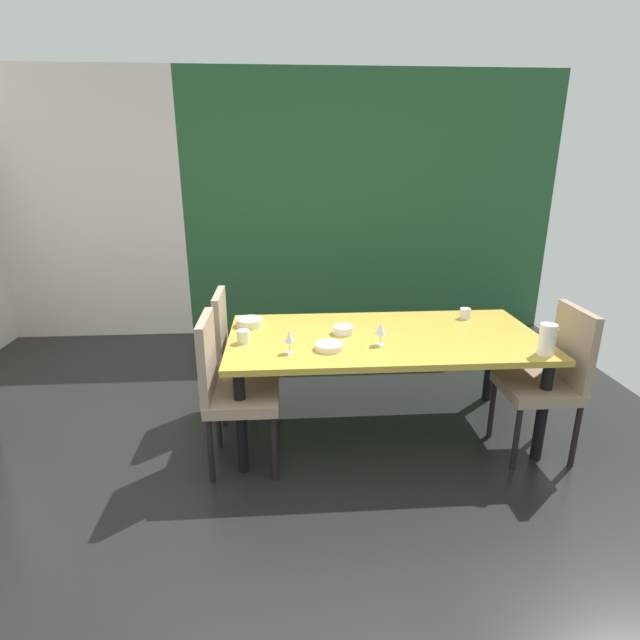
# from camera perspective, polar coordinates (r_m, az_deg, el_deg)

# --- Properties ---
(ground_plane) EXTENTS (5.89, 5.59, 0.02)m
(ground_plane) POSITION_cam_1_polar(r_m,az_deg,el_deg) (3.22, -4.77, -17.80)
(ground_plane) COLOR black
(back_panel_interior) EXTENTS (1.98, 0.10, 2.70)m
(back_panel_interior) POSITION_cam_1_polar(r_m,az_deg,el_deg) (5.74, -25.24, 11.35)
(back_panel_interior) COLOR silver
(back_panel_interior) RESTS_ON ground_plane
(garden_window_panel) EXTENTS (3.91, 0.10, 2.70)m
(garden_window_panel) POSITION_cam_1_polar(r_m,az_deg,el_deg) (5.45, 5.82, 12.67)
(garden_window_panel) COLOR #275532
(garden_window_panel) RESTS_ON ground_plane
(dining_table) EXTENTS (2.09, 1.03, 0.73)m
(dining_table) POSITION_cam_1_polar(r_m,az_deg,el_deg) (3.42, 7.32, -2.83)
(dining_table) COLOR gold
(dining_table) RESTS_ON ground_plane
(chair_right_near) EXTENTS (0.44, 0.44, 0.99)m
(chair_right_near) POSITION_cam_1_polar(r_m,az_deg,el_deg) (3.52, 24.90, -5.70)
(chair_right_near) COLOR gray
(chair_right_near) RESTS_ON ground_plane
(chair_left_far) EXTENTS (0.45, 0.44, 0.95)m
(chair_left_far) POSITION_cam_1_polar(r_m,az_deg,el_deg) (3.72, -9.30, -3.06)
(chair_left_far) COLOR gray
(chair_left_far) RESTS_ON ground_plane
(chair_left_near) EXTENTS (0.45, 0.44, 0.99)m
(chair_left_near) POSITION_cam_1_polar(r_m,az_deg,el_deg) (3.12, -10.38, -7.31)
(chair_left_near) COLOR gray
(chair_left_near) RESTS_ON ground_plane
(wine_glass_south) EXTENTS (0.07, 0.07, 0.15)m
(wine_glass_south) POSITION_cam_1_polar(r_m,az_deg,el_deg) (3.19, 6.96, -1.05)
(wine_glass_south) COLOR silver
(wine_glass_south) RESTS_ON dining_table
(wine_glass_left) EXTENTS (0.06, 0.06, 0.15)m
(wine_glass_left) POSITION_cam_1_polar(r_m,az_deg,el_deg) (3.04, -3.53, -1.95)
(wine_glass_left) COLOR silver
(wine_glass_left) RESTS_ON dining_table
(serving_bowl_rear) EXTENTS (0.18, 0.18, 0.04)m
(serving_bowl_rear) POSITION_cam_1_polar(r_m,az_deg,el_deg) (3.12, 1.06, -3.03)
(serving_bowl_rear) COLOR beige
(serving_bowl_rear) RESTS_ON dining_table
(serving_bowl_north) EXTENTS (0.19, 0.19, 0.05)m
(serving_bowl_north) POSITION_cam_1_polar(r_m,az_deg,el_deg) (3.58, -8.05, -0.24)
(serving_bowl_north) COLOR silver
(serving_bowl_north) RESTS_ON dining_table
(serving_bowl_center) EXTENTS (0.14, 0.14, 0.05)m
(serving_bowl_center) POSITION_cam_1_polar(r_m,az_deg,el_deg) (3.39, 2.68, -1.13)
(serving_bowl_center) COLOR silver
(serving_bowl_center) RESTS_ON dining_table
(cup_west) EXTENTS (0.08, 0.08, 0.08)m
(cup_west) POSITION_cam_1_polar(r_m,az_deg,el_deg) (3.26, -8.77, -1.88)
(cup_west) COLOR silver
(cup_west) RESTS_ON dining_table
(cup_right) EXTENTS (0.08, 0.08, 0.08)m
(cup_right) POSITION_cam_1_polar(r_m,az_deg,el_deg) (3.86, 16.25, 0.73)
(cup_right) COLOR silver
(cup_right) RESTS_ON dining_table
(pitcher_east) EXTENTS (0.11, 0.10, 0.19)m
(pitcher_east) POSITION_cam_1_polar(r_m,az_deg,el_deg) (3.32, 24.55, -2.00)
(pitcher_east) COLOR white
(pitcher_east) RESTS_ON dining_table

